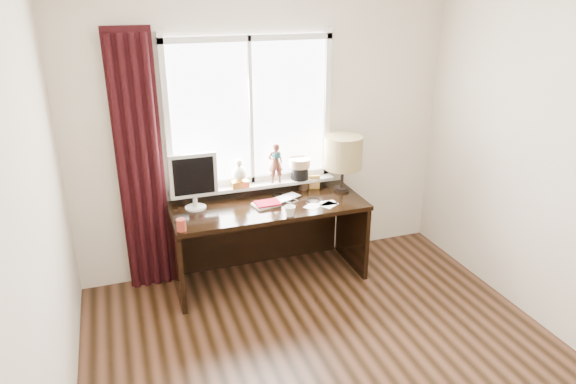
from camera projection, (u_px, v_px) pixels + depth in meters
name	position (u px, v px, depth m)	size (l,w,h in m)	color
wall_back	(266.00, 132.00, 4.65)	(3.50, 2.60, 0.00)	beige
wall_left	(29.00, 271.00, 2.36)	(4.00, 2.60, 0.00)	beige
laptop	(285.00, 199.00, 4.58)	(0.31, 0.20, 0.02)	silver
mug	(290.00, 211.00, 4.25)	(0.09, 0.09, 0.09)	white
red_cup	(181.00, 225.00, 3.99)	(0.07, 0.07, 0.10)	maroon
window	(251.00, 135.00, 4.56)	(1.52, 0.22, 1.40)	white
curtain	(140.00, 168.00, 4.29)	(0.38, 0.09, 2.25)	black
desk	(266.00, 225.00, 4.67)	(1.70, 0.70, 0.75)	black
monitor	(194.00, 178.00, 4.31)	(0.40, 0.18, 0.49)	beige
notebook_stack	(267.00, 204.00, 4.46)	(0.25, 0.20, 0.03)	beige
brush_holder	(304.00, 183.00, 4.81)	(0.09, 0.09, 0.25)	black
icon_frame	(315.00, 182.00, 4.82)	(0.10, 0.04, 0.13)	gold
table_lamp	(343.00, 153.00, 4.67)	(0.35, 0.35, 0.52)	black
loose_papers	(323.00, 205.00, 4.48)	(0.33, 0.19, 0.00)	white
desk_cables	(297.00, 198.00, 4.62)	(0.41, 0.37, 0.01)	black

